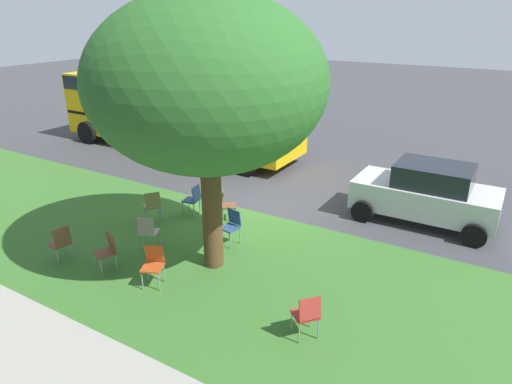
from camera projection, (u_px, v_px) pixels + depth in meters
ground at (256, 208)px, 13.38m from camera, size 80.00×80.00×0.00m
grass_verge at (186, 255)px, 10.83m from camera, size 48.00×6.00×0.01m
sidewalk_strip at (12, 373)px, 7.33m from camera, size 48.00×2.80×0.01m
street_tree at (207, 84)px, 8.95m from camera, size 4.77×4.77×5.83m
chair_0 at (307, 313)px, 7.92m from camera, size 0.59×0.59×0.88m
chair_1 at (148, 230)px, 10.89m from camera, size 0.54×0.54×0.88m
chair_2 at (226, 203)px, 12.42m from camera, size 0.58×0.58×0.88m
chair_3 at (152, 204)px, 12.36m from camera, size 0.58×0.58×0.88m
chair_4 at (60, 241)px, 10.37m from camera, size 0.48×0.47×0.88m
chair_5 at (153, 262)px, 9.51m from camera, size 0.54×0.55×0.88m
chair_6 at (232, 224)px, 11.21m from camera, size 0.48×0.48×0.88m
chair_7 at (193, 198)px, 12.76m from camera, size 0.49×0.49×0.88m
chair_8 at (107, 249)px, 10.04m from camera, size 0.53×0.54×0.88m
parked_car at (427, 193)px, 12.25m from camera, size 3.70×1.92×1.65m
school_bus at (177, 107)px, 18.28m from camera, size 10.40×2.80×2.88m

